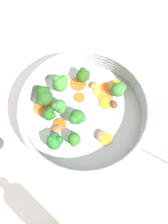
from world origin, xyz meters
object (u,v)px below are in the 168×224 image
at_px(carrot_slice_2, 78,84).
at_px(broccoli_floret_4, 60,83).
at_px(carrot_slice_5, 80,97).
at_px(broccoli_floret_1, 83,76).
at_px(carrot_slice_4, 100,91).
at_px(broccoli_floret_8, 60,107).
at_px(broccoli_floret_6, 44,96).
at_px(carrot_slice_9, 106,97).
at_px(mushroom_piece_0, 100,135).
at_px(carrot_slice_8, 117,87).
at_px(mushroom_piece_3, 114,104).
at_px(broccoli_floret_2, 54,141).
at_px(broccoli_floret_3, 77,117).
at_px(carrot_slice_0, 43,108).
at_px(mushroom_piece_2, 56,130).
at_px(carrot_slice_7, 106,104).
at_px(carrot_slice_1, 60,125).
at_px(mushroom_piece_1, 93,85).
at_px(carrot_slice_3, 106,139).
at_px(broccoli_floret_5, 49,114).
at_px(carrot_slice_6, 105,88).
at_px(broccoli_floret_0, 74,139).
at_px(skillet, 84,115).

distance_m(carrot_slice_2, broccoli_floret_4, 0.06).
height_order(carrot_slice_5, broccoli_floret_1, broccoli_floret_1).
distance_m(carrot_slice_4, broccoli_floret_8, 0.12).
bearing_deg(broccoli_floret_6, broccoli_floret_4, 179.56).
relative_size(carrot_slice_4, broccoli_floret_1, 0.78).
relative_size(carrot_slice_9, mushroom_piece_0, 1.37).
relative_size(carrot_slice_8, mushroom_piece_3, 1.86).
xyz_separation_m(broccoli_floret_2, broccoli_floret_8, (-0.07, -0.06, 0.00)).
distance_m(broccoli_floret_2, broccoli_floret_3, 0.08).
xyz_separation_m(carrot_slice_0, broccoli_floret_2, (0.04, 0.09, 0.03)).
distance_m(carrot_slice_2, mushroom_piece_2, 0.14).
relative_size(broccoli_floret_1, broccoli_floret_2, 1.00).
bearing_deg(carrot_slice_7, carrot_slice_5, -59.10).
relative_size(carrot_slice_1, mushroom_piece_0, 1.08).
bearing_deg(broccoli_floret_8, mushroom_piece_0, 101.97).
bearing_deg(carrot_slice_9, mushroom_piece_1, -92.03).
height_order(carrot_slice_7, mushroom_piece_3, mushroom_piece_3).
bearing_deg(carrot_slice_2, broccoli_floret_4, -28.51).
bearing_deg(broccoli_floret_1, carrot_slice_3, 64.24).
height_order(carrot_slice_3, carrot_slice_9, carrot_slice_3).
bearing_deg(broccoli_floret_2, broccoli_floret_6, -119.60).
relative_size(carrot_slice_9, broccoli_floret_2, 0.87).
height_order(carrot_slice_5, broccoli_floret_5, broccoli_floret_5).
height_order(carrot_slice_1, broccoli_floret_3, broccoli_floret_3).
height_order(carrot_slice_6, carrot_slice_9, same).
bearing_deg(carrot_slice_6, mushroom_piece_2, -1.45).
bearing_deg(broccoli_floret_3, carrot_slice_3, 101.55).
bearing_deg(carrot_slice_6, carrot_slice_9, 47.55).
bearing_deg(broccoli_floret_0, carrot_slice_4, -160.65).
distance_m(broccoli_floret_1, broccoli_floret_4, 0.07).
xyz_separation_m(carrot_slice_7, mushroom_piece_2, (0.14, -0.04, 0.00)).
bearing_deg(carrot_slice_7, broccoli_floret_1, -93.69).
bearing_deg(carrot_slice_4, broccoli_floret_3, 9.82).
height_order(carrot_slice_4, broccoli_floret_6, broccoli_floret_6).
height_order(carrot_slice_1, carrot_slice_3, same).
bearing_deg(mushroom_piece_1, carrot_slice_9, 87.97).
relative_size(broccoli_floret_8, mushroom_piece_3, 1.93).
height_order(broccoli_floret_4, mushroom_piece_1, broccoli_floret_4).
bearing_deg(broccoli_floret_6, carrot_slice_8, 147.33).
distance_m(carrot_slice_0, carrot_slice_3, 0.19).
distance_m(carrot_slice_9, mushroom_piece_1, 0.05).
bearing_deg(carrot_slice_7, skillet, -19.03).
relative_size(broccoli_floret_3, mushroom_piece_0, 1.52).
relative_size(carrot_slice_7, broccoli_floret_8, 0.66).
xyz_separation_m(carrot_slice_0, carrot_slice_6, (-0.16, 0.07, -0.00)).
bearing_deg(carrot_slice_3, carrot_slice_4, -129.91).
height_order(carrot_slice_5, mushroom_piece_2, mushroom_piece_2).
bearing_deg(carrot_slice_6, mushroom_piece_1, -57.08).
bearing_deg(carrot_slice_9, carrot_slice_8, 177.32).
xyz_separation_m(carrot_slice_4, mushroom_piece_3, (0.00, 0.05, 0.00)).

